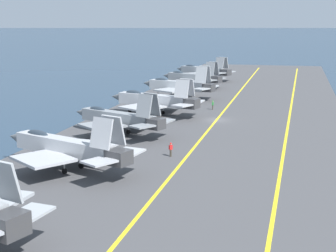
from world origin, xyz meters
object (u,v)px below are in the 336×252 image
Objects in this scene: parked_jet_seventh at (192,78)px; crew_red_vest at (171,149)px; parked_jet_eighth at (203,71)px; crew_green_vest at (213,105)px; parked_jet_third at (66,147)px; parked_jet_fourth at (118,118)px; parked_jet_fifth at (154,100)px; parked_jet_sixth at (179,85)px.

parked_jet_seventh is 62.12m from crew_red_vest.
parked_jet_seventh is 0.94× the size of parked_jet_eighth.
crew_green_vest is (-44.35, -9.67, -1.57)m from parked_jet_eighth.
parked_jet_third is 84.88m from parked_jet_eighth.
parked_jet_eighth is at bearing 0.20° from parked_jet_fourth.
parked_jet_third is 1.09× the size of parked_jet_fourth.
parked_jet_eighth is at bearing 1.15° from parked_jet_fifth.
parked_jet_fifth is 1.06× the size of parked_jet_seventh.
parked_jet_fifth is 11.60m from crew_green_vest.
crew_green_vest is at bearing -12.70° from parked_jet_third.
parked_jet_eighth is at bearing 1.53° from parked_jet_sixth.
parked_jet_third is 10.51× the size of crew_green_vest.
parked_jet_fourth is at bearing 45.50° from crew_red_vest.
parked_jet_seventh reaches higher than parked_jet_eighth.
parked_jet_third is 1.03× the size of parked_jet_fifth.
parked_jet_fifth is 51.94m from parked_jet_eighth.
parked_jet_fifth reaches higher than crew_red_vest.
parked_jet_eighth reaches higher than crew_red_vest.
parked_jet_third is 41.57m from crew_green_vest.
parked_jet_sixth is at bearing -1.07° from parked_jet_fourth.
parked_jet_fifth is 0.99× the size of parked_jet_eighth.
parked_jet_third is 1.06× the size of parked_jet_sixth.
parked_jet_seventh is (51.77, 0.08, 0.01)m from parked_jet_fourth.
parked_jet_seventh is 15.66m from parked_jet_eighth.
parked_jet_fourth is 13.70m from crew_red_vest.
parked_jet_fifth is at bearing -179.51° from parked_jet_sixth.
parked_jet_sixth is at bearing -0.37° from parked_jet_third.
crew_red_vest is (-61.32, -9.80, -1.44)m from parked_jet_seventh.
parked_jet_fourth is 0.95× the size of parked_jet_fifth.
crew_red_vest is (-76.99, -9.96, -1.56)m from parked_jet_eighth.
crew_red_vest is (-44.03, -9.08, -1.73)m from parked_jet_sixth.
parked_jet_fifth reaches higher than parked_jet_fourth.
crew_red_vest is 32.63m from crew_green_vest.
parked_jet_seventh is 9.50× the size of crew_red_vest.
parked_jet_fourth is 15.53m from parked_jet_fifth.
parked_jet_fourth reaches higher than crew_red_vest.
parked_jet_fifth reaches higher than crew_green_vest.
crew_green_vest is (7.58, -8.63, -1.60)m from parked_jet_fifth.
parked_jet_fifth is at bearing -178.85° from parked_jet_eighth.
parked_jet_third reaches higher than parked_jet_fifth.
parked_jet_fifth is 10.20× the size of crew_green_vest.
parked_jet_sixth is at bearing -177.60° from parked_jet_seventh.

